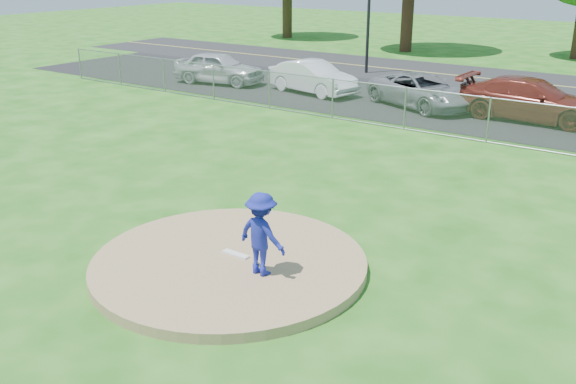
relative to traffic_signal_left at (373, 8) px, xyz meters
The scene contains 13 objects.
ground 15.23m from the traffic_signal_left, 53.86° to the right, with size 120.00×120.00×0.00m, color #1C5612.
pitchers_mound 23.90m from the traffic_signal_left, 68.28° to the right, with size 5.40×5.40×0.20m, color #967852.
pitching_rubber 23.70m from the traffic_signal_left, 68.10° to the right, with size 0.60×0.15×0.04m, color white.
chain_link_fence 13.55m from the traffic_signal_left, 48.77° to the right, with size 40.00×0.06×1.50m, color gray.
parking_lot 10.88m from the traffic_signal_left, 32.11° to the right, with size 50.00×8.00×0.01m, color black.
street 9.60m from the traffic_signal_left, 12.86° to the left, with size 60.00×7.00×0.01m, color black.
traffic_signal_left is the anchor object (origin of this frame).
pitcher 24.24m from the traffic_signal_left, 66.40° to the right, with size 1.03×0.59×1.59m, color navy.
traffic_cone 7.41m from the traffic_signal_left, 78.87° to the right, with size 0.40×0.40×0.77m, color #EA4F0C.
parked_car_silver 8.73m from the traffic_signal_left, 123.27° to the right, with size 1.79×4.46×1.52m, color silver.
parked_car_white 6.91m from the traffic_signal_left, 85.57° to the right, with size 1.53×4.39×1.45m, color white.
parked_car_gray 8.88m from the traffic_signal_left, 47.47° to the right, with size 2.24×4.87×1.35m, color gray.
parked_car_darkred 11.95m from the traffic_signal_left, 30.94° to the right, with size 2.19×5.38×1.56m, color maroon.
Camera 1 is at (7.51, -8.62, 5.72)m, focal length 40.00 mm.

